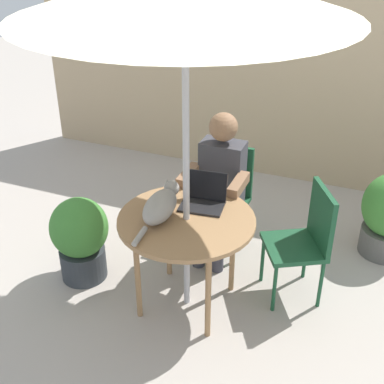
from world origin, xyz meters
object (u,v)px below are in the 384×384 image
patio_table (187,227)px  potted_plant_by_chair (80,237)px  person_seated (219,180)px  cat (161,205)px  chair_occupied (225,190)px  chair_empty (306,236)px  laptop (204,195)px

patio_table → potted_plant_by_chair: bearing=-178.8°
person_seated → cat: bearing=-103.5°
patio_table → chair_occupied: 0.84m
chair_empty → chair_occupied: bearing=151.5°
laptop → potted_plant_by_chair: size_ratio=0.48×
chair_occupied → person_seated: person_seated is taller
laptop → cat: size_ratio=0.50×
chair_occupied → cat: size_ratio=1.35×
chair_empty → patio_table: bearing=-150.7°
potted_plant_by_chair → cat: bearing=-1.2°
chair_empty → person_seated: size_ratio=0.72×
patio_table → person_seated: 0.67m
patio_table → chair_occupied: (0.00, 0.83, -0.15)m
chair_occupied → person_seated: (0.00, -0.16, 0.17)m
chair_occupied → patio_table: bearing=-90.0°
chair_occupied → person_seated: 0.23m
chair_occupied → potted_plant_by_chair: 1.22m
chair_occupied → laptop: 0.66m
cat → laptop: bearing=51.6°
person_seated → laptop: size_ratio=3.74×
patio_table → person_seated: size_ratio=0.77×
chair_empty → cat: 1.07m
chair_empty → person_seated: bearing=161.6°
patio_table → laptop: (0.04, 0.23, 0.13)m
laptop → cat: bearing=-128.4°
chair_occupied → laptop: size_ratio=2.70×
patio_table → cat: (-0.17, -0.03, 0.15)m
laptop → patio_table: bearing=-99.5°
patio_table → person_seated: person_seated is taller
chair_empty → potted_plant_by_chair: size_ratio=1.28×
chair_empty → laptop: bearing=-164.9°
chair_empty → cat: size_ratio=1.35×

